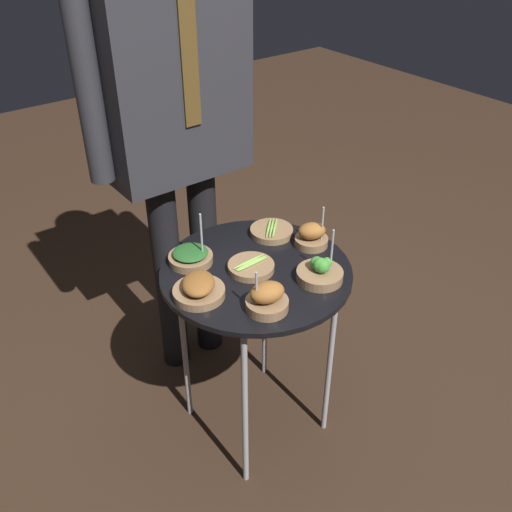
{
  "coord_description": "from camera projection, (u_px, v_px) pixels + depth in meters",
  "views": [
    {
      "loc": [
        -0.89,
        -1.16,
        1.75
      ],
      "look_at": [
        0.0,
        0.0,
        0.76
      ],
      "focal_mm": 40.0,
      "sensor_mm": 36.0,
      "label": 1
    }
  ],
  "objects": [
    {
      "name": "bowl_asparagus_back_right",
      "position": [
        272.0,
        231.0,
        1.96
      ],
      "size": [
        0.15,
        0.15,
        0.03
      ],
      "color": "brown",
      "rests_on": "serving_cart"
    },
    {
      "name": "bowl_roast_center",
      "position": [
        199.0,
        288.0,
        1.66
      ],
      "size": [
        0.15,
        0.16,
        0.07
      ],
      "color": "brown",
      "rests_on": "serving_cart"
    },
    {
      "name": "bowl_spinach_near_rim",
      "position": [
        191.0,
        256.0,
        1.81
      ],
      "size": [
        0.14,
        0.14,
        0.18
      ],
      "color": "brown",
      "rests_on": "serving_cart"
    },
    {
      "name": "bowl_broccoli_mid_right",
      "position": [
        320.0,
        272.0,
        1.73
      ],
      "size": [
        0.14,
        0.14,
        0.16
      ],
      "color": "brown",
      "rests_on": "serving_cart"
    },
    {
      "name": "bowl_roast_back_left",
      "position": [
        267.0,
        299.0,
        1.61
      ],
      "size": [
        0.12,
        0.12,
        0.14
      ],
      "color": "brown",
      "rests_on": "serving_cart"
    },
    {
      "name": "waiter_figure",
      "position": [
        174.0,
        105.0,
        1.89
      ],
      "size": [
        0.64,
        0.24,
        1.74
      ],
      "color": "black",
      "rests_on": "ground_plane"
    },
    {
      "name": "ground_plane",
      "position": [
        256.0,
        419.0,
        2.19
      ],
      "size": [
        8.0,
        8.0,
        0.0
      ],
      "primitive_type": "plane",
      "color": "black"
    },
    {
      "name": "serving_cart",
      "position": [
        256.0,
        284.0,
        1.83
      ],
      "size": [
        0.61,
        0.61,
        0.71
      ],
      "color": "black",
      "rests_on": "ground_plane"
    },
    {
      "name": "bowl_asparagus_mid_left",
      "position": [
        251.0,
        267.0,
        1.78
      ],
      "size": [
        0.15,
        0.15,
        0.03
      ],
      "color": "brown",
      "rests_on": "serving_cart"
    },
    {
      "name": "bowl_roast_front_left",
      "position": [
        312.0,
        236.0,
        1.89
      ],
      "size": [
        0.11,
        0.11,
        0.15
      ],
      "color": "brown",
      "rests_on": "serving_cart"
    }
  ]
}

